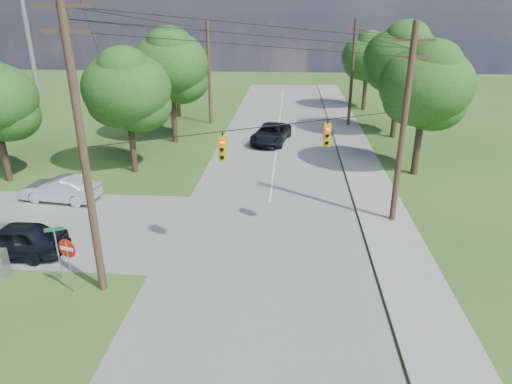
# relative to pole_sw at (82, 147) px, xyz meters

# --- Properties ---
(ground) EXTENTS (140.00, 140.00, 0.00)m
(ground) POSITION_rel_pole_sw_xyz_m (4.60, -0.40, -6.23)
(ground) COLOR #31541C
(ground) RESTS_ON ground
(main_road) EXTENTS (10.00, 100.00, 0.03)m
(main_road) POSITION_rel_pole_sw_xyz_m (6.60, 4.60, -6.21)
(main_road) COLOR gray
(main_road) RESTS_ON ground
(sidewalk_east) EXTENTS (2.60, 100.00, 0.12)m
(sidewalk_east) POSITION_rel_pole_sw_xyz_m (13.30, 4.60, -6.17)
(sidewalk_east) COLOR gray
(sidewalk_east) RESTS_ON ground
(pole_sw) EXTENTS (2.00, 0.32, 12.00)m
(pole_sw) POSITION_rel_pole_sw_xyz_m (0.00, 0.00, 0.00)
(pole_sw) COLOR #4F3728
(pole_sw) RESTS_ON ground
(pole_ne) EXTENTS (2.00, 0.32, 10.50)m
(pole_ne) POSITION_rel_pole_sw_xyz_m (13.50, 7.60, -0.76)
(pole_ne) COLOR #4F3728
(pole_ne) RESTS_ON ground
(pole_north_e) EXTENTS (2.00, 0.32, 10.00)m
(pole_north_e) POSITION_rel_pole_sw_xyz_m (13.50, 29.60, -1.10)
(pole_north_e) COLOR #4F3728
(pole_north_e) RESTS_ON ground
(pole_north_w) EXTENTS (2.00, 0.32, 10.00)m
(pole_north_w) POSITION_rel_pole_sw_xyz_m (-0.40, 29.60, -1.10)
(pole_north_w) COLOR #4F3728
(pole_north_w) RESTS_ON ground
(power_lines) EXTENTS (13.93, 29.62, 4.93)m
(power_lines) POSITION_rel_pole_sw_xyz_m (6.10, 11.14, 2.93)
(power_lines) COLOR black
(power_lines) RESTS_ON ground
(traffic_signals) EXTENTS (4.91, 3.27, 1.05)m
(traffic_signals) POSITION_rel_pole_sw_xyz_m (7.15, 4.03, -0.73)
(traffic_signals) COLOR gold
(traffic_signals) RESTS_ON ground
(tree_w_near) EXTENTS (6.00, 6.00, 8.40)m
(tree_w_near) POSITION_rel_pole_sw_xyz_m (-3.40, 14.60, -0.30)
(tree_w_near) COLOR #413220
(tree_w_near) RESTS_ON ground
(tree_w_mid) EXTENTS (6.40, 6.40, 9.22)m
(tree_w_mid) POSITION_rel_pole_sw_xyz_m (-2.40, 22.60, 0.35)
(tree_w_mid) COLOR #413220
(tree_w_mid) RESTS_ON ground
(tree_w_far) EXTENTS (6.00, 6.00, 8.73)m
(tree_w_far) POSITION_rel_pole_sw_xyz_m (-4.40, 32.60, 0.02)
(tree_w_far) COLOR #413220
(tree_w_far) RESTS_ON ground
(tree_e_near) EXTENTS (6.20, 6.20, 8.81)m
(tree_e_near) POSITION_rel_pole_sw_xyz_m (16.60, 15.60, 0.02)
(tree_e_near) COLOR #413220
(tree_e_near) RESTS_ON ground
(tree_e_mid) EXTENTS (6.60, 6.60, 9.64)m
(tree_e_mid) POSITION_rel_pole_sw_xyz_m (17.10, 25.60, 0.68)
(tree_e_mid) COLOR #413220
(tree_e_mid) RESTS_ON ground
(tree_e_far) EXTENTS (5.80, 5.80, 8.32)m
(tree_e_far) POSITION_rel_pole_sw_xyz_m (16.10, 37.60, -0.31)
(tree_e_far) COLOR #413220
(tree_e_far) RESTS_ON ground
(car_cross_dark) EXTENTS (4.91, 2.04, 1.66)m
(car_cross_dark) POSITION_rel_pole_sw_xyz_m (-5.18, 2.33, -5.36)
(car_cross_dark) COLOR black
(car_cross_dark) RESTS_ON cross_road
(car_cross_silver) EXTENTS (4.85, 2.21, 1.54)m
(car_cross_silver) POSITION_rel_pole_sw_xyz_m (-6.09, 8.90, -5.42)
(car_cross_silver) COLOR silver
(car_cross_silver) RESTS_ON cross_road
(car_main_north) EXTENTS (3.71, 6.19, 1.61)m
(car_main_north) POSITION_rel_pole_sw_xyz_m (6.07, 22.85, -5.39)
(car_main_north) COLOR black
(car_main_north) RESTS_ON main_road
(do_not_enter_sign) EXTENTS (0.80, 0.26, 2.48)m
(do_not_enter_sign) POSITION_rel_pole_sw_xyz_m (-1.10, -0.36, -4.43)
(do_not_enter_sign) COLOR #95989B
(do_not_enter_sign) RESTS_ON ground
(street_name_sign) EXTENTS (0.70, 0.34, 2.51)m
(street_name_sign) POSITION_rel_pole_sw_xyz_m (-2.08, 0.60, -4.61)
(street_name_sign) COLOR #95989B
(street_name_sign) RESTS_ON ground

